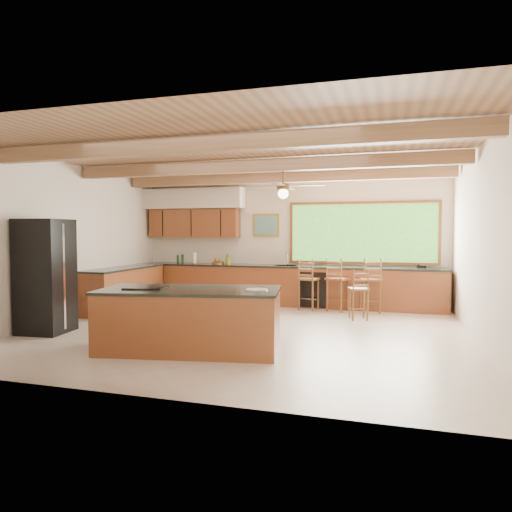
% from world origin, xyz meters
% --- Properties ---
extents(ground, '(7.20, 7.20, 0.00)m').
position_xyz_m(ground, '(0.00, 0.00, 0.00)').
color(ground, beige).
rests_on(ground, ground).
extents(room_shell, '(7.27, 6.54, 3.02)m').
position_xyz_m(room_shell, '(-0.17, 0.65, 2.21)').
color(room_shell, beige).
rests_on(room_shell, ground).
extents(counter_run, '(7.12, 3.10, 1.22)m').
position_xyz_m(counter_run, '(-0.82, 2.52, 0.46)').
color(counter_run, brown).
rests_on(counter_run, ground).
extents(island, '(2.70, 1.61, 0.90)m').
position_xyz_m(island, '(-0.41, -1.40, 0.44)').
color(island, brown).
rests_on(island, ground).
extents(refrigerator, '(0.81, 0.79, 1.90)m').
position_xyz_m(refrigerator, '(-3.22, -1.04, 0.95)').
color(refrigerator, black).
rests_on(refrigerator, ground).
extents(bar_stool_a, '(0.53, 0.53, 1.15)m').
position_xyz_m(bar_stool_a, '(1.25, 2.39, 0.68)').
color(bar_stool_a, brown).
rests_on(bar_stool_a, ground).
extents(bar_stool_b, '(0.48, 0.48, 1.11)m').
position_xyz_m(bar_stool_b, '(0.62, 2.39, 0.66)').
color(bar_stool_b, brown).
rests_on(bar_stool_b, ground).
extents(bar_stool_c, '(0.44, 0.44, 0.98)m').
position_xyz_m(bar_stool_c, '(1.74, 1.55, 0.58)').
color(bar_stool_c, brown).
rests_on(bar_stool_c, ground).
extents(bar_stool_d, '(0.52, 0.52, 1.16)m').
position_xyz_m(bar_stool_d, '(1.92, 2.39, 0.68)').
color(bar_stool_d, brown).
rests_on(bar_stool_d, ground).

